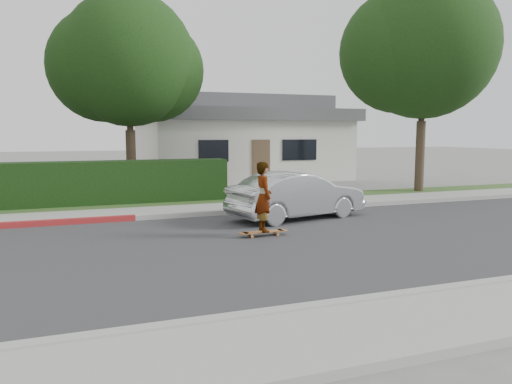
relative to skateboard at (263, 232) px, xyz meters
The scene contains 13 objects.
ground 3.66m from the skateboard, 166.68° to the right, with size 120.00×120.00×0.00m, color slate.
road 3.66m from the skateboard, 166.68° to the right, with size 60.00×8.00×0.01m, color #2D2D30.
curb_near 6.09m from the skateboard, 125.75° to the right, with size 60.00×0.20×0.15m, color #9E9E99.
sidewalk_near 6.84m from the skateboard, 121.34° to the right, with size 60.00×1.60×0.12m, color gray.
curb_far 4.82m from the skateboard, 137.53° to the left, with size 60.00×0.20×0.15m, color #9E9E99.
sidewalk_far 5.47m from the skateboard, 130.56° to the left, with size 60.00×1.60×0.12m, color gray.
planting_strip 6.77m from the skateboard, 121.72° to the left, with size 60.00×1.60×0.10m, color #2D4C1E.
tree_center 9.85m from the skateboard, 103.95° to the left, with size 5.66×4.84×7.44m.
tree_right 12.01m from the skateboard, 33.21° to the left, with size 6.32×5.60×8.56m.
house 15.92m from the skateboard, 73.66° to the left, with size 10.60×8.60×4.30m.
skateboard is the anchor object (origin of this frame).
skateboarder 0.83m from the skateboard, ahead, with size 0.60×0.39×1.63m, color white.
car_silver 2.70m from the skateboard, 47.42° to the left, with size 1.41×4.03×1.33m, color #BABDC1.
Camera 1 is at (-0.65, -9.87, 2.43)m, focal length 35.00 mm.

